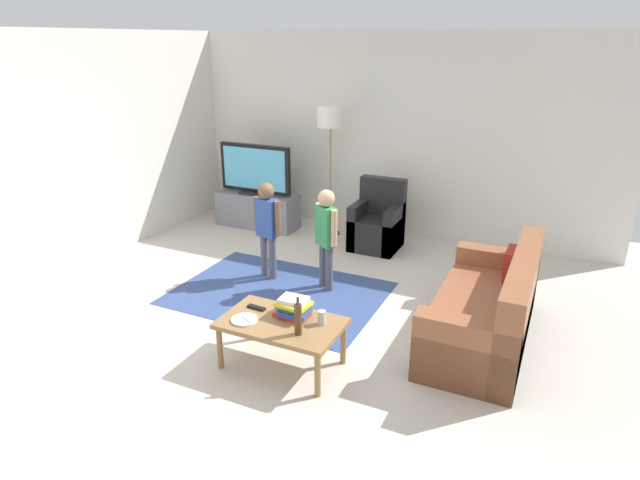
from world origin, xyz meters
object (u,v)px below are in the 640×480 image
armchair (378,225)px  tv_stand (258,210)px  couch (491,313)px  floor_lamp (331,123)px  soda_can (322,318)px  plate (244,320)px  child_near_tv (267,222)px  book_stack (293,308)px  tv (255,170)px  tv_remote (256,308)px  child_center (326,231)px  bottle (298,319)px  coffee_table (281,326)px

armchair → tv_stand: bearing=178.8°
couch → floor_lamp: (-2.50, 2.01, 1.25)m
floor_lamp → soda_can: size_ratio=14.83×
plate → child_near_tv: bearing=114.3°
child_near_tv → soda_can: 1.94m
tv_stand → book_stack: 3.58m
couch → plate: (-1.79, -1.26, 0.14)m
tv → tv_remote: (1.77, -2.87, -0.42)m
armchair → child_near_tv: (-0.81, -1.45, 0.38)m
plate → tv_remote: bearing=95.3°
book_stack → soda_can: size_ratio=2.56×
child_center → bottle: (0.51, -1.63, -0.12)m
tv_stand → armchair: size_ratio=1.33×
bottle → tv_stand: bearing=126.4°
couch → soda_can: size_ratio=15.00×
child_near_tv → child_center: bearing=1.1°
tv → coffee_table: size_ratio=1.10×
couch → tv_remote: bearing=-150.3°
floor_lamp → coffee_table: floor_lamp is taller
child_center → bottle: child_center is taller
book_stack → tv: bearing=126.7°
child_near_tv → plate: size_ratio=5.09×
plate → tv_stand: bearing=119.9°
tv_stand → floor_lamp: (1.09, 0.15, 1.30)m
coffee_table → bottle: bottle is taller
floor_lamp → child_near_tv: bearing=-91.1°
armchair → child_center: child_center is taller
book_stack → tv_remote: size_ratio=1.81×
tv_stand → couch: bearing=-27.4°
tv_stand → child_center: child_center is taller
bottle → soda_can: bottle is taller
child_center → coffee_table: 1.57m
floor_lamp → tv_remote: floor_lamp is taller
couch → child_center: (-1.81, 0.38, 0.39)m
floor_lamp → plate: 3.52m
tv_stand → child_near_tv: bearing=-54.6°
child_near_tv → tv_stand: bearing=125.4°
couch → coffee_table: 1.89m
tv_stand → bottle: bottle is taller
armchair → bottle: 3.11m
armchair → soda_can: bearing=-79.5°
tv → plate: 3.60m
book_stack → bottle: bearing=-54.9°
tv_remote → soda_can: soda_can is taller
tv_stand → tv_remote: (1.77, -2.89, 0.19)m
soda_can → floor_lamp: bearing=113.2°
tv_stand → child_center: 2.35m
coffee_table → plate: size_ratio=4.55×
child_near_tv → child_center: (0.72, 0.01, 0.00)m
child_center → plate: bearing=-89.6°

